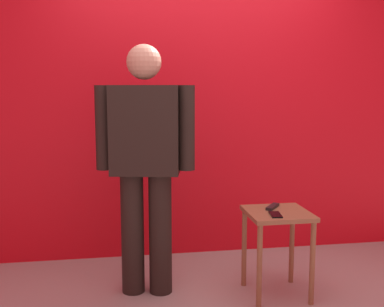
# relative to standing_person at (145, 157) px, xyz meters

# --- Properties ---
(back_wall_red) EXTENTS (5.90, 0.12, 2.71)m
(back_wall_red) POSITION_rel_standing_person_xyz_m (0.52, 0.78, 0.39)
(back_wall_red) COLOR red
(back_wall_red) RESTS_ON ground_plane
(standing_person) EXTENTS (0.69, 0.32, 1.73)m
(standing_person) POSITION_rel_standing_person_xyz_m (0.00, 0.00, 0.00)
(standing_person) COLOR black
(standing_person) RESTS_ON ground_plane
(side_table) EXTENTS (0.42, 0.42, 0.60)m
(side_table) POSITION_rel_standing_person_xyz_m (0.89, -0.19, -0.49)
(side_table) COLOR olive
(side_table) RESTS_ON ground_plane
(cell_phone) EXTENTS (0.09, 0.15, 0.01)m
(cell_phone) POSITION_rel_standing_person_xyz_m (0.84, -0.29, -0.36)
(cell_phone) COLOR black
(cell_phone) RESTS_ON side_table
(tv_remote) EXTENTS (0.14, 0.16, 0.02)m
(tv_remote) POSITION_rel_standing_person_xyz_m (0.88, -0.11, -0.36)
(tv_remote) COLOR black
(tv_remote) RESTS_ON side_table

